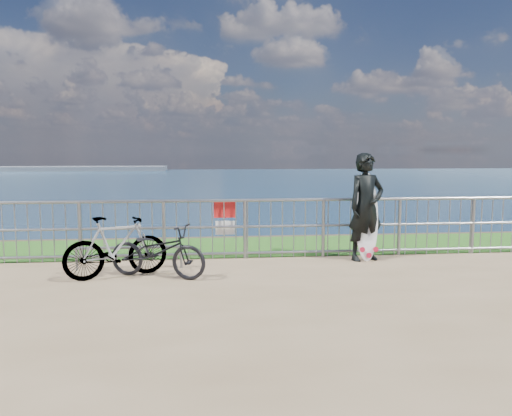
{
  "coord_description": "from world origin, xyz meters",
  "views": [
    {
      "loc": [
        -1.22,
        -7.62,
        2.03
      ],
      "look_at": [
        -0.33,
        1.2,
        1.0
      ],
      "focal_mm": 35.0,
      "sensor_mm": 36.0,
      "label": 1
    }
  ],
  "objects": [
    {
      "name": "bicycle_near",
      "position": [
        -2.0,
        0.32,
        0.43
      ],
      "size": [
        1.74,
        1.13,
        0.86
      ],
      "primitive_type": "imported",
      "rotation": [
        0.0,
        0.0,
        1.2
      ],
      "color": "black",
      "rests_on": "ground"
    },
    {
      "name": "grass_strip",
      "position": [
        0.0,
        2.7,
        0.01
      ],
      "size": [
        120.0,
        120.0,
        0.0
      ],
      "primitive_type": "plane",
      "color": "#205417",
      "rests_on": "ground"
    },
    {
      "name": "bike_rack",
      "position": [
        -2.54,
        0.92,
        0.34
      ],
      "size": [
        1.95,
        0.05,
        0.4
      ],
      "color": "gray",
      "rests_on": "ground"
    },
    {
      "name": "railing",
      "position": [
        0.01,
        1.6,
        0.58
      ],
      "size": [
        10.06,
        0.1,
        1.13
      ],
      "color": "gray",
      "rests_on": "ground"
    },
    {
      "name": "bicycle_far",
      "position": [
        -2.65,
        0.39,
        0.5
      ],
      "size": [
        1.71,
        1.06,
        0.99
      ],
      "primitive_type": "imported",
      "rotation": [
        0.0,
        0.0,
        1.96
      ],
      "color": "black",
      "rests_on": "ground"
    },
    {
      "name": "surfboard",
      "position": [
        1.72,
        1.23,
        0.76
      ],
      "size": [
        0.47,
        0.43,
        1.65
      ],
      "color": "white",
      "rests_on": "ground"
    },
    {
      "name": "surfer",
      "position": [
        1.71,
        1.24,
        0.99
      ],
      "size": [
        0.83,
        0.66,
        1.98
      ],
      "primitive_type": "imported",
      "rotation": [
        0.0,
        0.0,
        0.29
      ],
      "color": "black",
      "rests_on": "ground"
    },
    {
      "name": "seascape",
      "position": [
        -43.75,
        147.49,
        -4.03
      ],
      "size": [
        260.0,
        260.0,
        5.0
      ],
      "color": "brown",
      "rests_on": "ground"
    }
  ]
}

